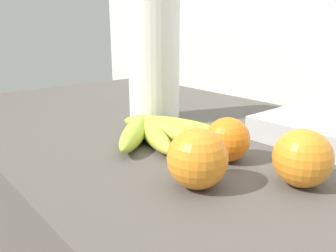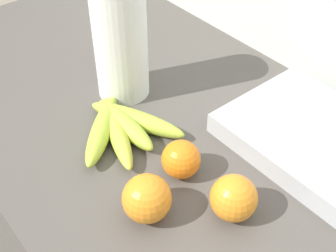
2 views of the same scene
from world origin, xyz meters
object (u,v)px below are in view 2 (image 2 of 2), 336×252
Objects in this scene: orange_back_right at (181,159)px; orange_back_left at (234,198)px; banana_bunch at (120,126)px; paper_towel_roll at (120,39)px; orange_far_right at (147,199)px; sink_basin at (318,138)px.

orange_back_right is 0.13m from orange_back_left.
paper_towel_roll is at bearing 141.84° from banana_bunch.
paper_towel_roll reaches higher than orange_back_left.
orange_back_left is (0.12, 0.01, 0.00)m from orange_back_right.
orange_back_right is 0.87× the size of orange_far_right.
sink_basin reaches higher than orange_back_right.
sink_basin is at bearing 92.16° from orange_back_left.
orange_back_left reaches higher than banana_bunch.
orange_back_left is 0.41m from paper_towel_roll.
orange_far_right is at bearing -71.00° from orange_back_right.
banana_bunch is 2.67× the size of orange_far_right.
paper_towel_roll is 0.44m from sink_basin.
orange_back_left is 0.24m from sink_basin.
banana_bunch is at bearing -135.13° from sink_basin.
banana_bunch is 0.16m from orange_back_right.
paper_towel_roll reaches higher than orange_far_right.
sink_basin is (-0.01, 0.24, -0.01)m from orange_back_left.
orange_back_right is 0.21× the size of sink_basin.
orange_back_left is (0.29, 0.03, 0.02)m from banana_bunch.
orange_back_left is 0.27× the size of paper_towel_roll.
orange_back_right is at bearing -13.17° from paper_towel_roll.
orange_far_right is (0.04, -0.11, 0.01)m from orange_back_right.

